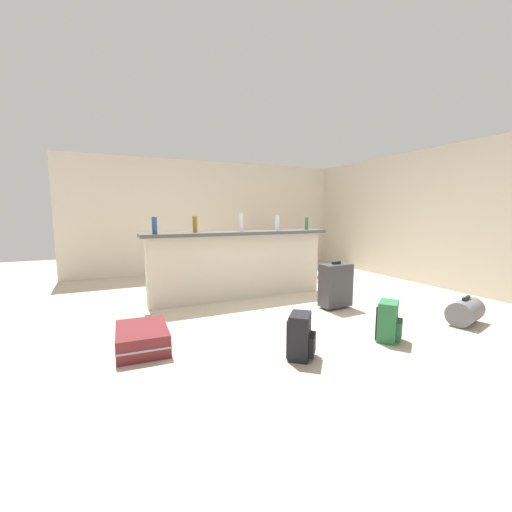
# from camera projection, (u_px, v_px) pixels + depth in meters

# --- Properties ---
(ground_plane) EXTENTS (13.00, 13.00, 0.05)m
(ground_plane) POSITION_uv_depth(u_px,v_px,m) (280.00, 301.00, 5.10)
(ground_plane) COLOR beige
(wall_back) EXTENTS (6.60, 0.10, 2.50)m
(wall_back) POSITION_uv_depth(u_px,v_px,m) (217.00, 217.00, 7.67)
(wall_back) COLOR beige
(wall_back) RESTS_ON ground_plane
(wall_right) EXTENTS (0.10, 6.00, 2.50)m
(wall_right) POSITION_uv_depth(u_px,v_px,m) (408.00, 217.00, 6.47)
(wall_right) COLOR beige
(wall_right) RESTS_ON ground_plane
(partition_half_wall) EXTENTS (2.80, 0.20, 1.01)m
(partition_half_wall) POSITION_uv_depth(u_px,v_px,m) (240.00, 267.00, 5.12)
(partition_half_wall) COLOR beige
(partition_half_wall) RESTS_ON ground_plane
(bar_countertop) EXTENTS (2.96, 0.40, 0.05)m
(bar_countertop) POSITION_uv_depth(u_px,v_px,m) (239.00, 233.00, 5.05)
(bar_countertop) COLOR #4C4C51
(bar_countertop) RESTS_ON partition_half_wall
(bottle_blue) EXTENTS (0.07, 0.07, 0.23)m
(bottle_blue) POSITION_uv_depth(u_px,v_px,m) (155.00, 225.00, 4.47)
(bottle_blue) COLOR #284C89
(bottle_blue) RESTS_ON bar_countertop
(bottle_amber) EXTENTS (0.07, 0.07, 0.24)m
(bottle_amber) POSITION_uv_depth(u_px,v_px,m) (195.00, 224.00, 4.83)
(bottle_amber) COLOR #9E661E
(bottle_amber) RESTS_ON bar_countertop
(bottle_white) EXTENTS (0.07, 0.07, 0.27)m
(bottle_white) POSITION_uv_depth(u_px,v_px,m) (241.00, 222.00, 5.07)
(bottle_white) COLOR silver
(bottle_white) RESTS_ON bar_countertop
(bottle_clear) EXTENTS (0.07, 0.07, 0.24)m
(bottle_clear) POSITION_uv_depth(u_px,v_px,m) (277.00, 223.00, 5.26)
(bottle_clear) COLOR silver
(bottle_clear) RESTS_ON bar_countertop
(bottle_green) EXTENTS (0.06, 0.06, 0.21)m
(bottle_green) POSITION_uv_depth(u_px,v_px,m) (307.00, 224.00, 5.57)
(bottle_green) COLOR #2D6B38
(bottle_green) RESTS_ON bar_countertop
(dining_table) EXTENTS (1.10, 0.80, 0.74)m
(dining_table) POSITION_uv_depth(u_px,v_px,m) (286.00, 245.00, 7.08)
(dining_table) COLOR brown
(dining_table) RESTS_ON ground_plane
(dining_chair_near_partition) EXTENTS (0.47, 0.47, 0.93)m
(dining_chair_near_partition) POSITION_uv_depth(u_px,v_px,m) (297.00, 254.00, 6.58)
(dining_chair_near_partition) COLOR #9E754C
(dining_chair_near_partition) RESTS_ON ground_plane
(dining_chair_far_side) EXTENTS (0.43, 0.43, 0.93)m
(dining_chair_far_side) POSITION_uv_depth(u_px,v_px,m) (277.00, 248.00, 7.66)
(dining_chair_far_side) COLOR #9E754C
(dining_chair_far_side) RESTS_ON ground_plane
(suitcase_flat_maroon) EXTENTS (0.52, 0.84, 0.22)m
(suitcase_flat_maroon) POSITION_uv_depth(u_px,v_px,m) (142.00, 338.00, 3.25)
(suitcase_flat_maroon) COLOR maroon
(suitcase_flat_maroon) RESTS_ON ground_plane
(backpack_black) EXTENTS (0.34, 0.34, 0.42)m
(backpack_black) POSITION_uv_depth(u_px,v_px,m) (301.00, 337.00, 3.04)
(backpack_black) COLOR black
(backpack_black) RESTS_ON ground_plane
(duffel_bag_grey) EXTENTS (0.54, 0.42, 0.34)m
(duffel_bag_grey) POSITION_uv_depth(u_px,v_px,m) (465.00, 312.00, 3.98)
(duffel_bag_grey) COLOR slate
(duffel_bag_grey) RESTS_ON ground_plane
(suitcase_upright_charcoal) EXTENTS (0.45, 0.26, 0.67)m
(suitcase_upright_charcoal) POSITION_uv_depth(u_px,v_px,m) (336.00, 285.00, 4.62)
(suitcase_upright_charcoal) COLOR #38383D
(suitcase_upright_charcoal) RESTS_ON ground_plane
(backpack_green) EXTENTS (0.34, 0.33, 0.42)m
(backpack_green) POSITION_uv_depth(u_px,v_px,m) (389.00, 322.00, 3.46)
(backpack_green) COLOR #286B3D
(backpack_green) RESTS_ON ground_plane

